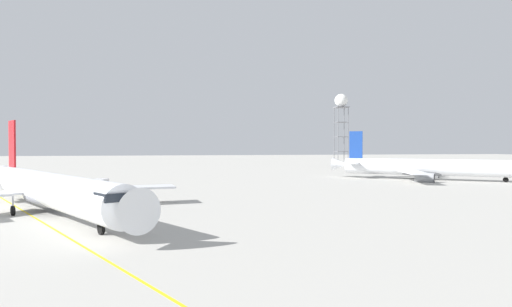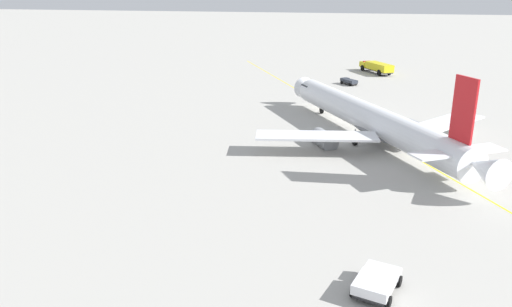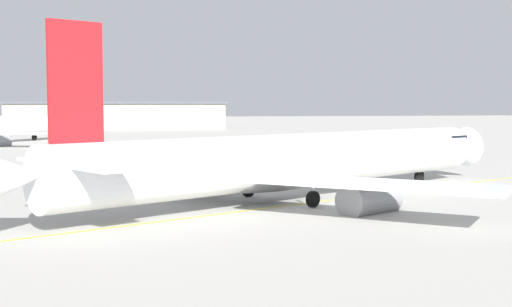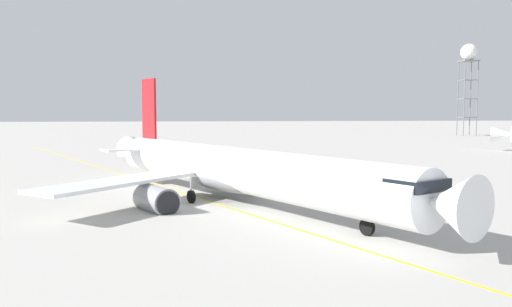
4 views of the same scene
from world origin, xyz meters
name	(u,v)px [view 3 (image 3 of 4)]	position (x,y,z in m)	size (l,w,h in m)	color
ground_plane	(304,196)	(0.00, 0.00, 0.00)	(600.00, 600.00, 0.00)	#ADAAA3
airliner_main	(293,163)	(1.86, -1.33, 2.68)	(30.13, 40.96, 11.70)	white
terminal_shed	(117,115)	(-137.30, -15.00, 3.69)	(17.83, 58.17, 7.34)	#B2A893
taxiway_centreline	(277,207)	(4.83, -3.24, 0.00)	(71.26, 139.26, 0.01)	yellow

